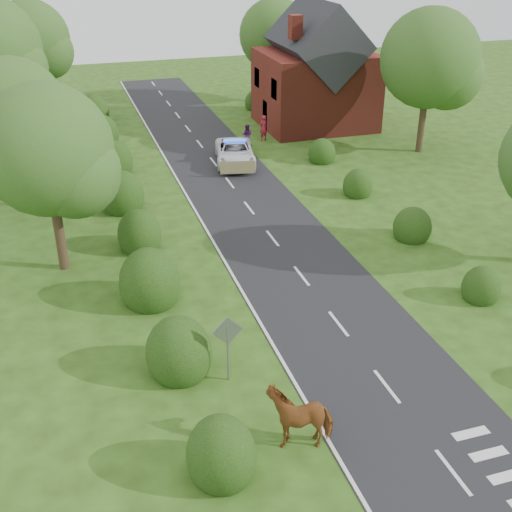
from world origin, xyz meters
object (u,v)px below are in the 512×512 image
object	(u,v)px
cow	(300,417)
pedestrian_red	(263,128)
police_van	(235,153)
road_sign	(228,340)
pedestrian_purple	(247,135)

from	to	relation	value
cow	pedestrian_red	size ratio (longest dim) A/B	1.23
police_van	cow	bearing A→B (deg)	-89.47
police_van	pedestrian_red	size ratio (longest dim) A/B	3.05
road_sign	pedestrian_purple	bearing A→B (deg)	71.85
pedestrian_red	pedestrian_purple	size ratio (longest dim) A/B	1.21
cow	pedestrian_red	bearing A→B (deg)	173.79
cow	pedestrian_red	world-z (taller)	pedestrian_red
pedestrian_purple	road_sign	bearing A→B (deg)	104.98
cow	police_van	world-z (taller)	cow
road_sign	pedestrian_red	world-z (taller)	road_sign
road_sign	police_van	distance (m)	22.27
pedestrian_red	cow	bearing A→B (deg)	51.69
pedestrian_purple	police_van	bearing A→B (deg)	94.71
cow	pedestrian_purple	size ratio (longest dim) A/B	1.49
police_van	road_sign	bearing A→B (deg)	-94.48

